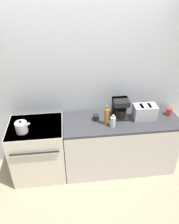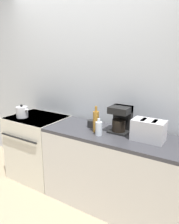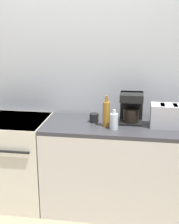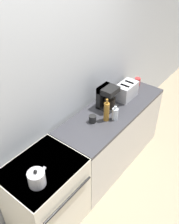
% 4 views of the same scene
% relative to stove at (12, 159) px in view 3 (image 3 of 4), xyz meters
% --- Properties ---
extents(ground_plane, '(12.00, 12.00, 0.00)m').
position_rel_stove_xyz_m(ground_plane, '(0.62, -0.30, -0.45)').
color(ground_plane, tan).
extents(wall_back, '(8.00, 0.05, 2.60)m').
position_rel_stove_xyz_m(wall_back, '(0.62, 0.36, 0.85)').
color(wall_back, silver).
rests_on(wall_back, ground_plane).
extents(stove, '(0.74, 0.64, 0.88)m').
position_rel_stove_xyz_m(stove, '(0.00, 0.00, 0.00)').
color(stove, silver).
rests_on(stove, ground_plane).
extents(counter_block, '(1.64, 0.59, 0.88)m').
position_rel_stove_xyz_m(counter_block, '(1.20, -0.01, -0.01)').
color(counter_block, silver).
rests_on(counter_block, ground_plane).
extents(toaster, '(0.32, 0.19, 0.21)m').
position_rel_stove_xyz_m(toaster, '(1.53, 0.01, 0.53)').
color(toaster, '#BCBCC1').
rests_on(toaster, counter_block).
extents(coffee_maker, '(0.21, 0.21, 0.29)m').
position_rel_stove_xyz_m(coffee_maker, '(1.19, 0.09, 0.58)').
color(coffee_maker, black).
rests_on(coffee_maker, counter_block).
extents(bottle_clear, '(0.07, 0.07, 0.18)m').
position_rel_stove_xyz_m(bottle_clear, '(1.05, -0.13, 0.51)').
color(bottle_clear, silver).
rests_on(bottle_clear, counter_block).
extents(bottle_amber, '(0.06, 0.06, 0.29)m').
position_rel_stove_xyz_m(bottle_amber, '(0.97, -0.06, 0.55)').
color(bottle_amber, '#9E6B23').
rests_on(bottle_amber, counter_block).
extents(cup_black, '(0.09, 0.09, 0.08)m').
position_rel_stove_xyz_m(cup_black, '(0.84, 0.04, 0.47)').
color(cup_black, black).
rests_on(cup_black, counter_block).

